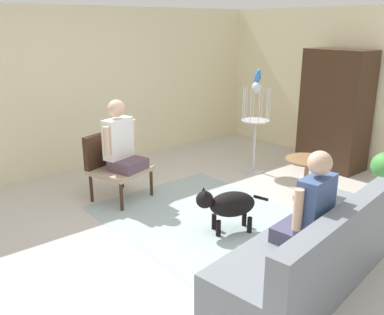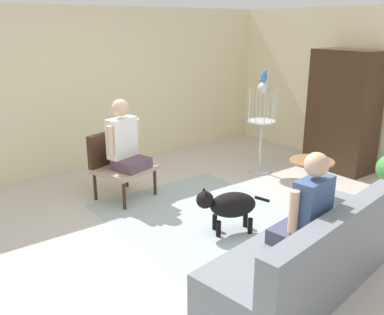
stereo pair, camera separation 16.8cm
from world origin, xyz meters
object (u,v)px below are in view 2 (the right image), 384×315
Objects in this scene: armchair at (117,160)px; person_on_armchair at (125,141)px; person_on_couch at (307,210)px; bird_cage_stand at (261,124)px; couch at (308,258)px; parrot at (264,76)px; armoire_cabinet at (343,111)px; dog at (229,205)px; round_end_table at (311,173)px.

armchair is 0.33m from person_on_armchair.
bird_cage_stand is at bearing 141.03° from person_on_couch.
parrot is (-2.46, 1.93, 1.22)m from couch.
dog is at bearing -78.65° from armoire_cabinet.
person_on_couch is 0.46× the size of armoire_cabinet.
person_on_couch is at bearing -38.97° from parrot.
parrot reaches higher than round_end_table.
armchair is at bearing -102.22° from parrot.
round_end_table is at bearing 126.20° from person_on_couch.
bird_cage_stand is at bearing 77.78° from armchair.
couch reaches higher than dog.
couch is at bearing 6.21° from armchair.
armoire_cabinet reaches higher than armchair.
armoire_cabinet is (0.65, 1.15, 0.17)m from bird_cage_stand.
parrot is at bearing 124.88° from dog.
person_on_armchair is at bearing -106.45° from armoire_cabinet.
bird_cage_stand is at bearing 141.85° from couch.
bird_cage_stand is at bearing 81.22° from person_on_armchair.
round_end_table is (-1.17, 1.60, -0.35)m from person_on_couch.
couch is 3.35m from parrot.
round_end_table is 3.10× the size of parrot.
round_end_table is at bearing -15.97° from bird_cage_stand.
armoire_cabinet is at bearing 111.74° from round_end_table.
couch is 2.72× the size of dog.
round_end_table is at bearing -68.26° from armoire_cabinet.
armchair is at bearing -173.79° from couch.
dog is at bearing 15.40° from armchair.
parrot is at bearing -0.00° from bird_cage_stand.
person_on_armchair reaches higher than dog.
dog is at bearing 171.03° from person_on_couch.
round_end_table is 0.75× the size of dog.
round_end_table is (-1.20, 1.57, 0.11)m from couch.
dog is (1.58, 0.43, -0.47)m from person_on_armchair.
bird_cage_stand is (-1.24, 1.78, 0.44)m from dog.
person_on_couch is 3.12m from bird_cage_stand.
armchair reaches higher than round_end_table.
armoire_cabinet reaches higher than round_end_table.
couch is 2.86m from person_on_armchair.
armchair is 3.61m from armoire_cabinet.
dog is at bearing -55.12° from parrot.
round_end_table is at bearing -15.97° from parrot.
armoire_cabinet is at bearing 73.55° from person_on_armchair.
bird_cage_stand reaches higher than armchair.
person_on_armchair is 0.64× the size of bird_cage_stand.
armoire_cabinet is at bearing 101.35° from dog.
parrot reaches higher than couch.
parrot is (-1.25, 0.36, 1.11)m from round_end_table.
person_on_couch is at bearing -60.30° from armoire_cabinet.
armchair is 0.62× the size of bird_cage_stand.
couch is 2.45× the size of person_on_couch.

